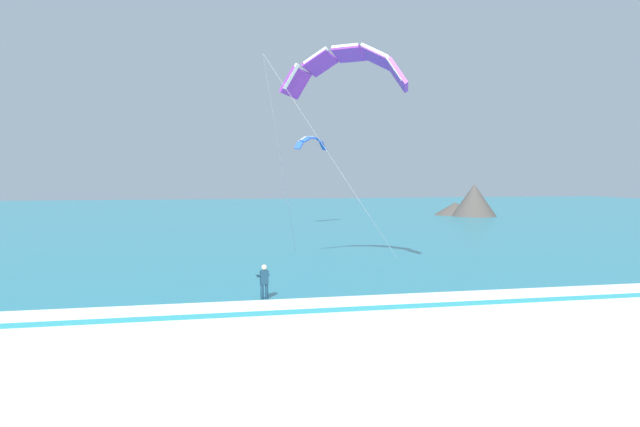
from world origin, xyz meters
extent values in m
cube|color=teal|center=(0.00, 73.60, 0.10)|extent=(200.00, 120.00, 0.20)
cube|color=white|center=(0.00, 14.60, 0.22)|extent=(200.00, 1.92, 0.04)
ellipsoid|color=#E04C38|center=(-2.15, 15.94, 0.03)|extent=(0.61, 1.44, 0.05)
cube|color=black|center=(-2.15, 16.19, 0.07)|extent=(0.17, 0.08, 0.04)
cube|color=black|center=(-2.15, 15.69, 0.07)|extent=(0.17, 0.08, 0.04)
cylinder|color=#143347|center=(-2.25, 15.93, 0.42)|extent=(0.14, 0.14, 0.84)
cylinder|color=#143347|center=(-2.05, 15.95, 0.42)|extent=(0.14, 0.14, 0.84)
cube|color=#143347|center=(-2.15, 15.94, 1.14)|extent=(0.36, 0.24, 0.60)
sphere|color=beige|center=(-2.15, 15.94, 1.58)|extent=(0.22, 0.22, 0.22)
cylinder|color=#143347|center=(-2.35, 16.08, 1.19)|extent=(0.15, 0.51, 0.22)
cylinder|color=#143347|center=(-1.99, 16.12, 1.19)|extent=(0.15, 0.51, 0.22)
cylinder|color=black|center=(-2.20, 16.32, 1.19)|extent=(0.55, 0.10, 0.04)
cube|color=#3F3F42|center=(-2.16, 16.06, 0.92)|extent=(0.13, 0.09, 0.10)
cube|color=purple|center=(5.47, 20.46, 10.69)|extent=(1.36, 1.85, 1.74)
cube|color=white|center=(5.13, 20.05, 10.98)|extent=(0.88, 0.79, 1.39)
cube|color=purple|center=(4.73, 21.64, 11.76)|extent=(1.84, 2.02, 1.38)
cube|color=white|center=(4.39, 21.23, 12.05)|extent=(1.24, 1.05, 0.91)
cube|color=purple|center=(3.51, 22.85, 12.15)|extent=(2.09, 2.05, 0.71)
cube|color=white|center=(3.18, 22.44, 12.44)|extent=(1.36, 1.18, 0.22)
cube|color=purple|center=(2.09, 23.80, 11.76)|extent=(2.10, 1.84, 1.38)
cube|color=white|center=(1.75, 23.40, 12.05)|extent=(1.23, 1.08, 0.91)
cube|color=purple|center=(0.79, 24.30, 10.69)|extent=(1.90, 1.44, 1.74)
cube|color=white|center=(0.45, 23.89, 10.98)|extent=(0.91, 0.79, 1.39)
cylinder|color=#B2B2B7|center=(1.68, 18.39, 5.95)|extent=(7.60, 4.17, 9.51)
cylinder|color=#B2B2B7|center=(-0.66, 20.31, 5.95)|extent=(2.92, 8.00, 9.51)
cube|color=blue|center=(6.46, 52.83, 8.63)|extent=(1.00, 0.87, 0.92)
cube|color=white|center=(6.30, 53.10, 8.75)|extent=(0.55, 0.38, 0.77)
cube|color=blue|center=(7.18, 53.04, 9.25)|extent=(1.15, 1.02, 0.69)
cube|color=white|center=(7.02, 53.31, 9.37)|extent=(0.75, 0.50, 0.49)
cube|color=blue|center=(8.03, 53.45, 9.47)|extent=(1.15, 1.09, 0.31)
cube|color=white|center=(7.87, 53.72, 9.59)|extent=(0.81, 0.54, 0.11)
cube|color=blue|center=(8.82, 53.97, 9.25)|extent=(1.03, 1.06, 0.69)
cube|color=white|center=(8.67, 54.24, 9.37)|extent=(0.75, 0.48, 0.49)
cube|color=blue|center=(9.37, 54.48, 8.63)|extent=(0.76, 0.97, 0.92)
cube|color=white|center=(9.22, 54.75, 8.75)|extent=(0.53, 0.37, 0.77)
cone|color=#47423D|center=(30.98, 67.98, 0.95)|extent=(6.37, 6.37, 1.90)
cone|color=#47423D|center=(32.23, 64.96, 2.21)|extent=(6.10, 6.10, 4.42)
camera|label=1|loc=(-5.70, -10.47, 5.49)|focal=35.06mm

